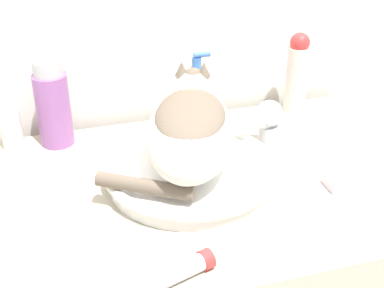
{
  "coord_description": "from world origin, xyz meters",
  "views": [
    {
      "loc": [
        -0.25,
        -0.56,
        1.46
      ],
      "look_at": [
        -0.0,
        0.3,
        0.95
      ],
      "focal_mm": 50.0,
      "sensor_mm": 36.0,
      "label": 1
    }
  ],
  "objects_px": {
    "lotion_bottle_white": "(297,73)",
    "soap_bar": "(346,181)",
    "soap_pump_bottle": "(197,96)",
    "cat": "(189,127)",
    "deodorant_stick": "(10,123)",
    "faucet": "(266,121)",
    "cream_tube": "(168,277)",
    "mouthwash_bottle": "(53,105)"
  },
  "relations": [
    {
      "from": "cat",
      "to": "faucet",
      "type": "relative_size",
      "value": 2.66
    },
    {
      "from": "faucet",
      "to": "lotion_bottle_white",
      "type": "xyz_separation_m",
      "value": [
        0.15,
        0.16,
        0.03
      ]
    },
    {
      "from": "lotion_bottle_white",
      "to": "cream_tube",
      "type": "relative_size",
      "value": 1.21
    },
    {
      "from": "lotion_bottle_white",
      "to": "soap_bar",
      "type": "xyz_separation_m",
      "value": [
        -0.05,
        -0.34,
        -0.09
      ]
    },
    {
      "from": "deodorant_stick",
      "to": "soap_pump_bottle",
      "type": "xyz_separation_m",
      "value": [
        0.43,
        0.0,
        0.01
      ]
    },
    {
      "from": "mouthwash_bottle",
      "to": "deodorant_stick",
      "type": "bearing_deg",
      "value": 180.0
    },
    {
      "from": "faucet",
      "to": "deodorant_stick",
      "type": "relative_size",
      "value": 1.04
    },
    {
      "from": "cat",
      "to": "faucet",
      "type": "height_order",
      "value": "cat"
    },
    {
      "from": "lotion_bottle_white",
      "to": "cream_tube",
      "type": "height_order",
      "value": "lotion_bottle_white"
    },
    {
      "from": "soap_bar",
      "to": "soap_pump_bottle",
      "type": "bearing_deg",
      "value": 121.43
    },
    {
      "from": "soap_pump_bottle",
      "to": "soap_bar",
      "type": "relative_size",
      "value": 2.25
    },
    {
      "from": "cat",
      "to": "soap_pump_bottle",
      "type": "height_order",
      "value": "cat"
    },
    {
      "from": "mouthwash_bottle",
      "to": "cat",
      "type": "bearing_deg",
      "value": -42.7
    },
    {
      "from": "cat",
      "to": "deodorant_stick",
      "type": "height_order",
      "value": "cat"
    },
    {
      "from": "deodorant_stick",
      "to": "soap_bar",
      "type": "relative_size",
      "value": 1.58
    },
    {
      "from": "deodorant_stick",
      "to": "soap_pump_bottle",
      "type": "distance_m",
      "value": 0.43
    },
    {
      "from": "faucet",
      "to": "soap_bar",
      "type": "height_order",
      "value": "faucet"
    },
    {
      "from": "deodorant_stick",
      "to": "soap_bar",
      "type": "bearing_deg",
      "value": -28.28
    },
    {
      "from": "soap_pump_bottle",
      "to": "faucet",
      "type": "bearing_deg",
      "value": -53.92
    },
    {
      "from": "lotion_bottle_white",
      "to": "soap_bar",
      "type": "bearing_deg",
      "value": -98.28
    },
    {
      "from": "cat",
      "to": "cream_tube",
      "type": "height_order",
      "value": "cat"
    },
    {
      "from": "cat",
      "to": "cream_tube",
      "type": "relative_size",
      "value": 2.08
    },
    {
      "from": "soap_pump_bottle",
      "to": "soap_bar",
      "type": "distance_m",
      "value": 0.4
    },
    {
      "from": "cat",
      "to": "lotion_bottle_white",
      "type": "height_order",
      "value": "cat"
    },
    {
      "from": "mouthwash_bottle",
      "to": "soap_pump_bottle",
      "type": "bearing_deg",
      "value": 0.0
    },
    {
      "from": "cat",
      "to": "cream_tube",
      "type": "distance_m",
      "value": 0.32
    },
    {
      "from": "soap_bar",
      "to": "cream_tube",
      "type": "bearing_deg",
      "value": -158.11
    },
    {
      "from": "cat",
      "to": "deodorant_stick",
      "type": "distance_m",
      "value": 0.41
    },
    {
      "from": "lotion_bottle_white",
      "to": "soap_bar",
      "type": "distance_m",
      "value": 0.36
    },
    {
      "from": "soap_pump_bottle",
      "to": "cream_tube",
      "type": "xyz_separation_m",
      "value": [
        -0.2,
        -0.51,
        -0.06
      ]
    },
    {
      "from": "cat",
      "to": "lotion_bottle_white",
      "type": "xyz_separation_m",
      "value": [
        0.34,
        0.23,
        -0.02
      ]
    },
    {
      "from": "deodorant_stick",
      "to": "mouthwash_bottle",
      "type": "relative_size",
      "value": 0.64
    },
    {
      "from": "faucet",
      "to": "cream_tube",
      "type": "xyz_separation_m",
      "value": [
        -0.31,
        -0.35,
        -0.05
      ]
    },
    {
      "from": "lotion_bottle_white",
      "to": "deodorant_stick",
      "type": "distance_m",
      "value": 0.69
    },
    {
      "from": "cat",
      "to": "deodorant_stick",
      "type": "xyz_separation_m",
      "value": [
        -0.34,
        0.23,
        -0.06
      ]
    },
    {
      "from": "faucet",
      "to": "lotion_bottle_white",
      "type": "relative_size",
      "value": 0.64
    },
    {
      "from": "lotion_bottle_white",
      "to": "soap_pump_bottle",
      "type": "height_order",
      "value": "lotion_bottle_white"
    },
    {
      "from": "faucet",
      "to": "cat",
      "type": "bearing_deg",
      "value": -1.79
    },
    {
      "from": "faucet",
      "to": "lotion_bottle_white",
      "type": "bearing_deg",
      "value": -155.18
    },
    {
      "from": "soap_pump_bottle",
      "to": "cream_tube",
      "type": "distance_m",
      "value": 0.55
    },
    {
      "from": "deodorant_stick",
      "to": "cat",
      "type": "bearing_deg",
      "value": -33.64
    },
    {
      "from": "cat",
      "to": "mouthwash_bottle",
      "type": "height_order",
      "value": "cat"
    }
  ]
}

